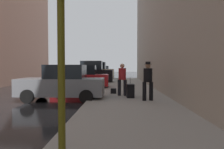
% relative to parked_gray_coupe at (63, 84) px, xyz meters
% --- Properties ---
extents(sidewalk, '(4.00, 40.00, 0.15)m').
position_rel_parked_gray_coupe_xyz_m(sidewalk, '(3.35, -1.49, -0.77)').
color(sidewalk, gray).
rests_on(sidewalk, ground_plane).
extents(parked_gray_coupe, '(4.20, 2.06, 1.79)m').
position_rel_parked_gray_coupe_xyz_m(parked_gray_coupe, '(0.00, 0.00, 0.00)').
color(parked_gray_coupe, slate).
rests_on(parked_gray_coupe, ground_plane).
extents(parked_red_hatchback, '(4.26, 2.17, 1.79)m').
position_rel_parked_gray_coupe_xyz_m(parked_red_hatchback, '(-0.00, 5.49, 0.00)').
color(parked_red_hatchback, '#B2191E').
rests_on(parked_red_hatchback, ground_plane).
extents(parked_black_suv, '(4.61, 2.07, 2.25)m').
position_rel_parked_gray_coupe_xyz_m(parked_black_suv, '(-0.00, 10.88, 0.18)').
color(parked_black_suv, black).
rests_on(parked_black_suv, ground_plane).
extents(parked_bronze_suv, '(4.66, 2.18, 2.25)m').
position_rel_parked_gray_coupe_xyz_m(parked_bronze_suv, '(-0.00, 16.75, 0.18)').
color(parked_bronze_suv, brown).
rests_on(parked_bronze_suv, ground_plane).
extents(parked_blue_sedan, '(4.23, 2.11, 1.79)m').
position_rel_parked_gray_coupe_xyz_m(parked_blue_sedan, '(-0.00, 22.58, 0.00)').
color(parked_blue_sedan, navy).
rests_on(parked_blue_sedan, ground_plane).
extents(parked_dark_green_sedan, '(4.26, 2.18, 1.79)m').
position_rel_parked_gray_coupe_xyz_m(parked_dark_green_sedan, '(-0.00, 28.19, 0.00)').
color(parked_dark_green_sedan, '#193828').
rests_on(parked_dark_green_sedan, ground_plane).
extents(fire_hydrant, '(0.42, 0.22, 0.70)m').
position_rel_parked_gray_coupe_xyz_m(fire_hydrant, '(1.80, 0.82, -0.35)').
color(fire_hydrant, red).
rests_on(fire_hydrant, sidewalk).
extents(traffic_light, '(0.32, 0.32, 3.60)m').
position_rel_parked_gray_coupe_xyz_m(traffic_light, '(1.85, -7.31, 1.91)').
color(traffic_light, '#514C0F').
rests_on(traffic_light, sidewalk).
extents(pedestrian_in_red_jacket, '(0.53, 0.49, 1.71)m').
position_rel_parked_gray_coupe_xyz_m(pedestrian_in_red_jacket, '(3.01, 0.78, 0.26)').
color(pedestrian_in_red_jacket, black).
rests_on(pedestrian_in_red_jacket, sidewalk).
extents(pedestrian_with_fedora, '(0.52, 0.47, 1.78)m').
position_rel_parked_gray_coupe_xyz_m(pedestrian_with_fedora, '(4.15, -0.89, 0.29)').
color(pedestrian_with_fedora, black).
rests_on(pedestrian_with_fedora, sidewalk).
extents(rolling_suitcase, '(0.40, 0.58, 1.04)m').
position_rel_parked_gray_coupe_xyz_m(rolling_suitcase, '(3.40, 0.07, -0.36)').
color(rolling_suitcase, black).
rests_on(rolling_suitcase, sidewalk).
extents(duffel_bag, '(0.32, 0.44, 0.28)m').
position_rel_parked_gray_coupe_xyz_m(duffel_bag, '(2.52, 1.75, -0.56)').
color(duffel_bag, black).
rests_on(duffel_bag, sidewalk).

